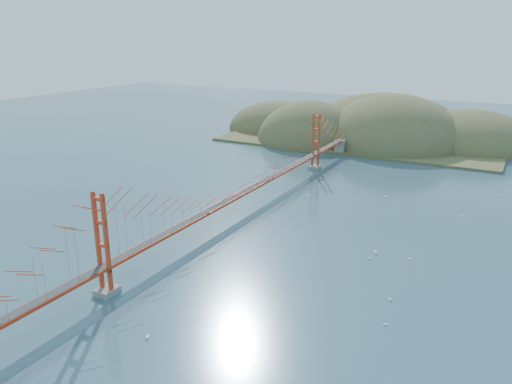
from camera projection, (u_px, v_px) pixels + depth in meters
The scene contains 13 objects.
ground at pixel (244, 212), 79.80m from camera, with size 320.00×320.00×0.00m, color #2F4C5E.
bridge at pixel (244, 169), 77.82m from camera, with size 2.20×94.40×12.00m.
far_headlands at pixel (376, 138), 136.08m from camera, with size 84.00×58.00×25.00m.
sailboat_14 at pixel (410, 258), 62.95m from camera, with size 0.60×0.60×0.63m.
sailboat_8 at pixel (499, 195), 87.28m from camera, with size 0.59×0.59×0.62m.
sailboat_10 at pixel (147, 336), 46.85m from camera, with size 0.62×0.62×0.67m.
sailboat_7 at pixel (463, 216), 77.52m from camera, with size 0.62×0.58×0.70m.
sailboat_2 at pixel (386, 324), 48.84m from camera, with size 0.50×0.44×0.57m.
sailboat_0 at pixel (376, 252), 64.86m from camera, with size 0.65×0.66×0.75m.
sailboat_6 at pixel (390, 299), 53.42m from camera, with size 0.53×0.53×0.56m.
sailboat_3 at pixel (309, 195), 87.41m from camera, with size 0.61×0.61×0.64m.
sailboat_extra_0 at pixel (386, 196), 86.76m from camera, with size 0.64×0.59×0.73m.
sailboat_extra_1 at pixel (369, 257), 63.23m from camera, with size 0.54×0.48×0.61m.
Camera 1 is at (37.65, -64.94, 27.33)m, focal length 35.00 mm.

